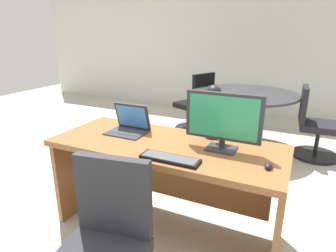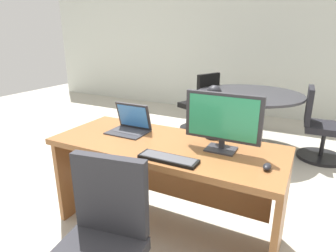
{
  "view_description": "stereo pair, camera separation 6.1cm",
  "coord_description": "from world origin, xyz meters",
  "px_view_note": "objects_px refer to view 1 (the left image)",
  "views": [
    {
      "loc": [
        0.85,
        -1.74,
        1.52
      ],
      "look_at": [
        0.0,
        0.04,
        0.87
      ],
      "focal_mm": 30.44,
      "sensor_mm": 36.0,
      "label": 1
    },
    {
      "loc": [
        0.91,
        -1.72,
        1.52
      ],
      "look_at": [
        0.0,
        0.04,
        0.87
      ],
      "focal_mm": 30.44,
      "sensor_mm": 36.0,
      "label": 2
    }
  ],
  "objects_px": {
    "meeting_chair_far": "(314,129)",
    "mouse": "(268,165)",
    "laptop": "(130,123)",
    "monitor": "(223,119)",
    "desk": "(169,166)",
    "meeting_chair_near": "(195,108)",
    "keyboard": "(170,159)",
    "desk_lamp": "(214,100)",
    "meeting_table": "(243,106)"
  },
  "relations": [
    {
      "from": "desk",
      "to": "keyboard",
      "type": "xyz_separation_m",
      "value": [
        0.15,
        -0.3,
        0.22
      ]
    },
    {
      "from": "desk_lamp",
      "to": "meeting_chair_far",
      "type": "relative_size",
      "value": 0.46
    },
    {
      "from": "desk",
      "to": "meeting_table",
      "type": "relative_size",
      "value": 1.23
    },
    {
      "from": "desk_lamp",
      "to": "laptop",
      "type": "bearing_deg",
      "value": -168.54
    },
    {
      "from": "desk",
      "to": "laptop",
      "type": "height_order",
      "value": "laptop"
    },
    {
      "from": "desk",
      "to": "desk_lamp",
      "type": "relative_size",
      "value": 4.15
    },
    {
      "from": "monitor",
      "to": "desk",
      "type": "bearing_deg",
      "value": -178.44
    },
    {
      "from": "desk",
      "to": "laptop",
      "type": "bearing_deg",
      "value": 170.94
    },
    {
      "from": "meeting_table",
      "to": "meeting_chair_far",
      "type": "bearing_deg",
      "value": 3.16
    },
    {
      "from": "meeting_table",
      "to": "meeting_chair_near",
      "type": "relative_size",
      "value": 1.47
    },
    {
      "from": "monitor",
      "to": "laptop",
      "type": "height_order",
      "value": "monitor"
    },
    {
      "from": "meeting_table",
      "to": "meeting_chair_near",
      "type": "bearing_deg",
      "value": 156.4
    },
    {
      "from": "laptop",
      "to": "meeting_chair_near",
      "type": "xyz_separation_m",
      "value": [
        -0.28,
        2.31,
        -0.44
      ]
    },
    {
      "from": "desk",
      "to": "mouse",
      "type": "bearing_deg",
      "value": -11.47
    },
    {
      "from": "desk_lamp",
      "to": "meeting_table",
      "type": "distance_m",
      "value": 1.89
    },
    {
      "from": "desk_lamp",
      "to": "meeting_chair_near",
      "type": "bearing_deg",
      "value": 113.09
    },
    {
      "from": "mouse",
      "to": "meeting_chair_far",
      "type": "relative_size",
      "value": 0.09
    },
    {
      "from": "monitor",
      "to": "keyboard",
      "type": "relative_size",
      "value": 1.33
    },
    {
      "from": "desk",
      "to": "laptop",
      "type": "relative_size",
      "value": 5.55
    },
    {
      "from": "keyboard",
      "to": "meeting_chair_near",
      "type": "bearing_deg",
      "value": 106.85
    },
    {
      "from": "monitor",
      "to": "meeting_chair_far",
      "type": "bearing_deg",
      "value": 72.65
    },
    {
      "from": "monitor",
      "to": "meeting_chair_far",
      "type": "xyz_separation_m",
      "value": [
        0.64,
        2.06,
        -0.61
      ]
    },
    {
      "from": "laptop",
      "to": "meeting_chair_near",
      "type": "height_order",
      "value": "laptop"
    },
    {
      "from": "meeting_chair_near",
      "to": "desk",
      "type": "bearing_deg",
      "value": -74.53
    },
    {
      "from": "desk",
      "to": "keyboard",
      "type": "height_order",
      "value": "keyboard"
    },
    {
      "from": "meeting_chair_far",
      "to": "keyboard",
      "type": "bearing_deg",
      "value": -110.58
    },
    {
      "from": "monitor",
      "to": "desk_lamp",
      "type": "bearing_deg",
      "value": 124.98
    },
    {
      "from": "mouse",
      "to": "meeting_table",
      "type": "xyz_separation_m",
      "value": [
        -0.58,
        2.17,
        -0.19
      ]
    },
    {
      "from": "monitor",
      "to": "meeting_chair_near",
      "type": "relative_size",
      "value": 0.55
    },
    {
      "from": "keyboard",
      "to": "desk_lamp",
      "type": "relative_size",
      "value": 0.94
    },
    {
      "from": "meeting_chair_near",
      "to": "desk_lamp",
      "type": "bearing_deg",
      "value": -66.91
    },
    {
      "from": "keyboard",
      "to": "meeting_table",
      "type": "xyz_separation_m",
      "value": [
        0.0,
        2.32,
        -0.18
      ]
    },
    {
      "from": "meeting_chair_near",
      "to": "monitor",
      "type": "bearing_deg",
      "value": -65.9
    },
    {
      "from": "meeting_table",
      "to": "meeting_chair_far",
      "type": "xyz_separation_m",
      "value": [
        0.89,
        0.05,
        -0.22
      ]
    },
    {
      "from": "desk",
      "to": "meeting_chair_near",
      "type": "height_order",
      "value": "meeting_chair_near"
    },
    {
      "from": "meeting_table",
      "to": "meeting_chair_far",
      "type": "distance_m",
      "value": 0.92
    },
    {
      "from": "monitor",
      "to": "laptop",
      "type": "distance_m",
      "value": 0.79
    },
    {
      "from": "mouse",
      "to": "desk_lamp",
      "type": "height_order",
      "value": "desk_lamp"
    },
    {
      "from": "keyboard",
      "to": "meeting_chair_near",
      "type": "xyz_separation_m",
      "value": [
        -0.81,
        2.67,
        -0.38
      ]
    },
    {
      "from": "desk",
      "to": "mouse",
      "type": "height_order",
      "value": "mouse"
    },
    {
      "from": "desk_lamp",
      "to": "meeting_chair_far",
      "type": "xyz_separation_m",
      "value": [
        0.77,
        1.88,
        -0.69
      ]
    },
    {
      "from": "desk",
      "to": "meeting_chair_near",
      "type": "distance_m",
      "value": 2.47
    },
    {
      "from": "keyboard",
      "to": "desk_lamp",
      "type": "bearing_deg",
      "value": 76.27
    },
    {
      "from": "meeting_table",
      "to": "keyboard",
      "type": "bearing_deg",
      "value": -90.03
    },
    {
      "from": "desk",
      "to": "meeting_chair_near",
      "type": "relative_size",
      "value": 1.82
    },
    {
      "from": "keyboard",
      "to": "meeting_chair_far",
      "type": "distance_m",
      "value": 2.56
    },
    {
      "from": "laptop",
      "to": "meeting_chair_far",
      "type": "height_order",
      "value": "laptop"
    },
    {
      "from": "laptop",
      "to": "monitor",
      "type": "bearing_deg",
      "value": -3.62
    },
    {
      "from": "meeting_chair_far",
      "to": "mouse",
      "type": "bearing_deg",
      "value": -98.03
    },
    {
      "from": "monitor",
      "to": "meeting_table",
      "type": "height_order",
      "value": "monitor"
    }
  ]
}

